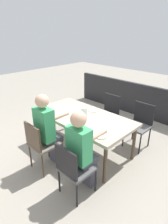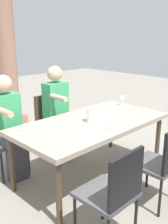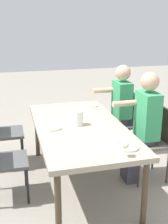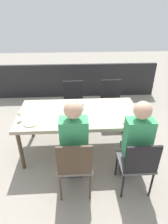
# 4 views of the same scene
# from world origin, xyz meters

# --- Properties ---
(ground_plane) EXTENTS (16.00, 16.00, 0.00)m
(ground_plane) POSITION_xyz_m (0.00, 0.00, 0.00)
(ground_plane) COLOR gray
(dining_table) EXTENTS (1.94, 1.00, 0.75)m
(dining_table) POSITION_xyz_m (0.00, 0.00, 0.69)
(dining_table) COLOR tan
(dining_table) RESTS_ON ground
(chair_west_north) EXTENTS (0.44, 0.44, 0.87)m
(chair_west_north) POSITION_xyz_m (-0.72, 0.92, 0.50)
(chair_west_north) COLOR #4F4F50
(chair_west_north) RESTS_ON ground
(chair_west_south) EXTENTS (0.44, 0.44, 0.91)m
(chair_west_south) POSITION_xyz_m (-0.72, -0.92, 0.53)
(chair_west_south) COLOR #4F4F50
(chair_west_south) RESTS_ON ground
(chair_mid_north) EXTENTS (0.44, 0.44, 0.91)m
(chair_mid_north) POSITION_xyz_m (0.09, 0.92, 0.54)
(chair_mid_north) COLOR #6A6158
(chair_mid_north) RESTS_ON ground
(chair_mid_south) EXTENTS (0.44, 0.44, 0.90)m
(chair_mid_south) POSITION_xyz_m (0.09, -0.92, 0.52)
(chair_mid_south) COLOR #4F4F50
(chair_mid_south) RESTS_ON ground
(diner_woman_green) EXTENTS (0.34, 0.50, 1.35)m
(diner_woman_green) POSITION_xyz_m (0.08, 0.75, 0.73)
(diner_woman_green) COLOR #3F3F4C
(diner_woman_green) RESTS_ON ground
(diner_man_white) EXTENTS (0.35, 0.50, 1.31)m
(diner_man_white) POSITION_xyz_m (-0.72, 0.74, 0.71)
(diner_man_white) COLOR #3F3F4C
(diner_man_white) RESTS_ON ground
(stone_column_centre) EXTENTS (0.49, 0.49, 2.75)m
(stone_column_centre) POSITION_xyz_m (0.39, 2.67, 1.35)
(stone_column_centre) COLOR #936B56
(stone_column_centre) RESTS_ON ground
(plate_0) EXTENTS (0.21, 0.21, 0.02)m
(plate_0) POSITION_xyz_m (-0.72, 0.33, 0.76)
(plate_0) COLOR silver
(plate_0) RESTS_ON dining_table
(fork_0) EXTENTS (0.02, 0.17, 0.01)m
(fork_0) POSITION_xyz_m (-0.87, 0.33, 0.75)
(fork_0) COLOR silver
(fork_0) RESTS_ON dining_table
(spoon_0) EXTENTS (0.03, 0.17, 0.01)m
(spoon_0) POSITION_xyz_m (-0.57, 0.33, 0.75)
(spoon_0) COLOR silver
(spoon_0) RESTS_ON dining_table
(plate_1) EXTENTS (0.21, 0.21, 0.02)m
(plate_1) POSITION_xyz_m (0.01, -0.32, 0.76)
(plate_1) COLOR silver
(plate_1) RESTS_ON dining_table
(fork_1) EXTENTS (0.03, 0.17, 0.01)m
(fork_1) POSITION_xyz_m (-0.14, -0.32, 0.75)
(fork_1) COLOR silver
(fork_1) RESTS_ON dining_table
(spoon_1) EXTENTS (0.03, 0.17, 0.01)m
(spoon_1) POSITION_xyz_m (0.16, -0.32, 0.75)
(spoon_1) COLOR silver
(spoon_1) RESTS_ON dining_table
(plate_2) EXTENTS (0.21, 0.21, 0.02)m
(plate_2) POSITION_xyz_m (0.71, 0.30, 0.76)
(plate_2) COLOR white
(plate_2) RESTS_ON dining_table
(wine_glass_2) EXTENTS (0.08, 0.08, 0.15)m
(wine_glass_2) POSITION_xyz_m (0.87, 0.20, 0.86)
(wine_glass_2) COLOR white
(wine_glass_2) RESTS_ON dining_table
(fork_2) EXTENTS (0.03, 0.17, 0.01)m
(fork_2) POSITION_xyz_m (0.56, 0.30, 0.75)
(fork_2) COLOR silver
(fork_2) RESTS_ON dining_table
(spoon_2) EXTENTS (0.02, 0.17, 0.01)m
(spoon_2) POSITION_xyz_m (0.86, 0.30, 0.75)
(spoon_2) COLOR silver
(spoon_2) RESTS_ON dining_table
(water_pitcher) EXTENTS (0.12, 0.12, 0.17)m
(water_pitcher) POSITION_xyz_m (-0.03, -0.01, 0.83)
(water_pitcher) COLOR white
(water_pitcher) RESTS_ON dining_table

